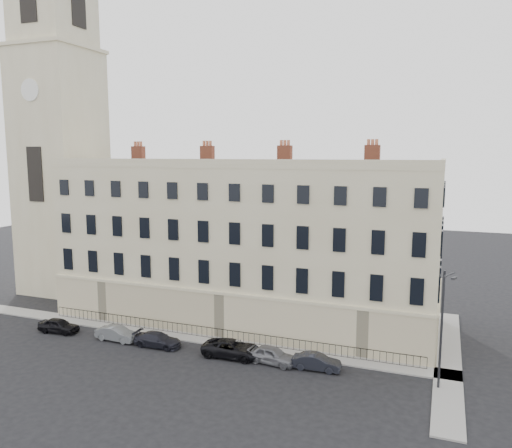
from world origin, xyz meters
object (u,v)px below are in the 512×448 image
object	(u,v)px
car_a	(59,325)
streetlamp	(442,325)
car_b	(117,333)
car_c	(158,340)
car_e	(272,355)
car_d	(232,349)
car_f	(317,362)

from	to	relation	value
car_a	streetlamp	size ratio (longest dim) A/B	0.45
car_b	car_c	world-z (taller)	car_b
car_a	car_e	world-z (taller)	car_e
streetlamp	car_d	bearing A→B (deg)	-157.02
car_a	car_b	bearing A→B (deg)	-91.87
car_c	car_f	bearing A→B (deg)	-90.17
car_b	car_c	distance (m)	4.11
car_b	streetlamp	xyz separation A→B (m)	(26.58, 0.29, 4.06)
streetlamp	car_b	bearing A→B (deg)	-156.10
car_a	car_b	world-z (taller)	car_a
car_f	car_c	bearing A→B (deg)	88.27
car_a	car_c	world-z (taller)	car_a
car_c	car_f	xyz separation A→B (m)	(13.72, 0.36, 0.01)
car_a	streetlamp	distance (m)	33.04
car_a	car_c	distance (m)	10.33
car_c	car_d	bearing A→B (deg)	-89.08
car_b	car_d	bearing A→B (deg)	-86.77
car_d	streetlamp	bearing A→B (deg)	-92.79
car_b	car_f	bearing A→B (deg)	-87.36
car_c	car_d	world-z (taller)	car_d
streetlamp	car_e	bearing A→B (deg)	-156.77
car_e	car_d	bearing A→B (deg)	95.54
car_c	car_d	size ratio (longest dim) A/B	0.85
car_c	car_d	distance (m)	6.77
car_b	streetlamp	distance (m)	26.89
car_d	streetlamp	distance (m)	16.21
car_a	car_b	xyz separation A→B (m)	(6.21, 0.22, -0.02)
car_e	streetlamp	world-z (taller)	streetlamp
car_c	streetlamp	distance (m)	22.83
car_a	car_e	bearing A→B (deg)	-92.44
car_a	car_d	distance (m)	17.10
car_c	car_e	size ratio (longest dim) A/B	1.04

